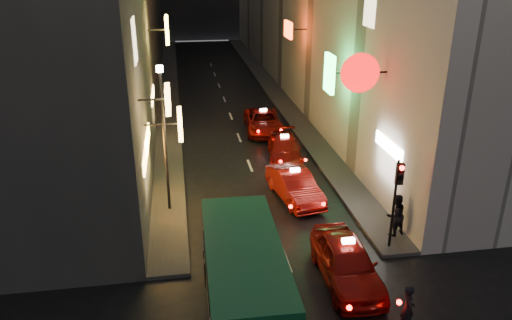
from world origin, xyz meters
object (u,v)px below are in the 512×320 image
pedestrian_crossing (408,305)px  taxi_near (347,259)px  traffic_light (398,186)px  minibus (244,274)px  lamp_post (164,130)px

pedestrian_crossing → taxi_near: bearing=27.1°
traffic_light → taxi_near: bearing=-146.4°
pedestrian_crossing → traffic_light: size_ratio=0.50×
minibus → lamp_post: bearing=106.7°
pedestrian_crossing → lamp_post: size_ratio=0.28×
taxi_near → lamp_post: lamp_post is taller
taxi_near → lamp_post: size_ratio=0.87×
taxi_near → traffic_light: (2.27, 1.51, 1.82)m
minibus → traffic_light: 6.72m
minibus → pedestrian_crossing: (4.66, -1.18, -0.81)m
minibus → pedestrian_crossing: size_ratio=3.56×
minibus → taxi_near: 4.05m
taxi_near → traffic_light: size_ratio=1.56×
taxi_near → pedestrian_crossing: size_ratio=3.10×
minibus → lamp_post: (-2.24, 7.48, 2.04)m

